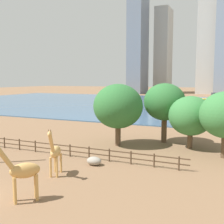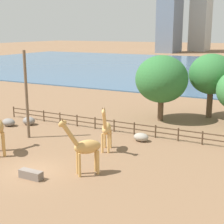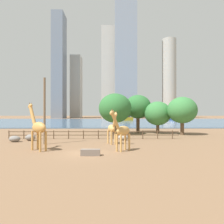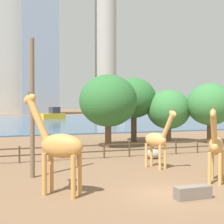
# 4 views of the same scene
# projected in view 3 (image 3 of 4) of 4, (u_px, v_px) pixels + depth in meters

# --- Properties ---
(ground_plane) EXTENTS (400.00, 400.00, 0.00)m
(ground_plane) POSITION_uv_depth(u_px,v_px,m) (105.00, 121.00, 101.41)
(ground_plane) COLOR brown
(harbor_water) EXTENTS (180.00, 86.00, 0.20)m
(harbor_water) POSITION_uv_depth(u_px,v_px,m) (105.00, 121.00, 98.41)
(harbor_water) COLOR #3D6084
(harbor_water) RESTS_ON ground
(giraffe_tall) EXTENTS (1.44, 2.87, 4.24)m
(giraffe_tall) POSITION_uv_depth(u_px,v_px,m) (112.00, 128.00, 27.93)
(giraffe_tall) COLOR tan
(giraffe_tall) RESTS_ON ground
(giraffe_companion) EXTENTS (2.53, 2.69, 4.41)m
(giraffe_companion) POSITION_uv_depth(u_px,v_px,m) (122.00, 131.00, 22.80)
(giraffe_companion) COLOR tan
(giraffe_companion) RESTS_ON ground
(giraffe_young) EXTENTS (2.99, 2.80, 5.21)m
(giraffe_young) POSITION_uv_depth(u_px,v_px,m) (38.00, 127.00, 23.22)
(giraffe_young) COLOR #C18C47
(giraffe_young) RESTS_ON ground
(utility_pole) EXTENTS (0.28, 0.28, 8.50)m
(utility_pole) POSITION_uv_depth(u_px,v_px,m) (44.00, 111.00, 27.77)
(utility_pole) COLOR brown
(utility_pole) RESTS_ON ground
(boulder_near_fence) EXTENTS (1.55, 1.12, 0.84)m
(boulder_near_fence) POSITION_uv_depth(u_px,v_px,m) (15.00, 139.00, 29.98)
(boulder_near_fence) COLOR gray
(boulder_near_fence) RESTS_ON ground
(boulder_by_pole) EXTENTS (1.44, 1.19, 0.89)m
(boulder_by_pole) POSITION_uv_depth(u_px,v_px,m) (30.00, 137.00, 31.40)
(boulder_by_pole) COLOR gray
(boulder_by_pole) RESTS_ON ground
(boulder_small) EXTENTS (1.45, 1.07, 0.80)m
(boulder_small) POSITION_uv_depth(u_px,v_px,m) (123.00, 137.00, 31.82)
(boulder_small) COLOR gray
(boulder_small) RESTS_ON ground
(feeding_trough) EXTENTS (1.80, 0.60, 0.60)m
(feeding_trough) POSITION_uv_depth(u_px,v_px,m) (90.00, 152.00, 20.38)
(feeding_trough) COLOR #72665B
(feeding_trough) RESTS_ON ground
(enclosure_fence) EXTENTS (26.12, 0.14, 1.30)m
(enclosure_fence) POSITION_uv_depth(u_px,v_px,m) (93.00, 134.00, 33.41)
(enclosure_fence) COLOR #4C3826
(enclosure_fence) RESTS_ON ground
(tree_left_large) EXTENTS (5.35, 5.35, 6.91)m
(tree_left_large) POSITION_uv_depth(u_px,v_px,m) (182.00, 110.00, 39.64)
(tree_left_large) COLOR brown
(tree_left_large) RESTS_ON ground
(tree_center_broad) EXTENTS (5.31, 5.31, 7.64)m
(tree_center_broad) POSITION_uv_depth(u_px,v_px,m) (138.00, 107.00, 44.27)
(tree_center_broad) COLOR brown
(tree_center_broad) RESTS_ON ground
(tree_right_tall) EXTENTS (6.02, 6.02, 7.58)m
(tree_right_tall) POSITION_uv_depth(u_px,v_px,m) (115.00, 108.00, 40.11)
(tree_right_tall) COLOR brown
(tree_right_tall) RESTS_ON ground
(tree_left_small) EXTENTS (5.14, 5.14, 6.20)m
(tree_left_small) POSITION_uv_depth(u_px,v_px,m) (158.00, 113.00, 42.27)
(tree_left_small) COLOR brown
(tree_left_small) RESTS_ON ground
(boat_ferry) EXTENTS (6.32, 4.97, 2.66)m
(boat_ferry) POSITION_uv_depth(u_px,v_px,m) (173.00, 118.00, 116.37)
(boat_ferry) COLOR navy
(boat_ferry) RESTS_ON harbor_water
(boat_sailboat) EXTENTS (8.44, 6.24, 3.53)m
(boat_sailboat) POSITION_uv_depth(u_px,v_px,m) (125.00, 118.00, 107.21)
(boat_sailboat) COLOR gold
(boat_sailboat) RESTS_ON harbor_water
(skyline_tower_needle) EXTENTS (16.08, 8.03, 100.43)m
(skyline_tower_needle) POSITION_uv_depth(u_px,v_px,m) (126.00, 50.00, 160.86)
(skyline_tower_needle) COLOR gray
(skyline_tower_needle) RESTS_ON ground
(skyline_block_central) EXTENTS (11.19, 11.19, 63.15)m
(skyline_block_central) POSITION_uv_depth(u_px,v_px,m) (169.00, 78.00, 174.64)
(skyline_block_central) COLOR #ADA89E
(skyline_block_central) RESTS_ON ground
(skyline_tower_glass) EXTENTS (13.41, 8.63, 72.61)m
(skyline_tower_glass) POSITION_uv_depth(u_px,v_px,m) (110.00, 72.00, 174.08)
(skyline_tower_glass) COLOR #B7B2A8
(skyline_tower_glass) RESTS_ON ground
(skyline_block_left) EXTENTS (8.37, 15.27, 77.94)m
(skyline_block_left) POSITION_uv_depth(u_px,v_px,m) (59.00, 66.00, 162.97)
(skyline_block_left) COLOR slate
(skyline_block_left) RESTS_ON ground
(skyline_block_right) EXTENTS (8.35, 15.10, 51.09)m
(skyline_block_right) POSITION_uv_depth(u_px,v_px,m) (76.00, 87.00, 183.19)
(skyline_block_right) COLOR #B7B2A8
(skyline_block_right) RESTS_ON ground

